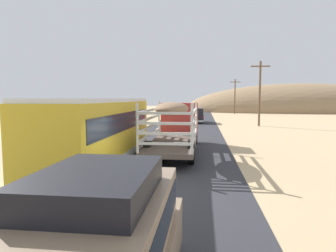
# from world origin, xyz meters

# --- Properties ---
(ground_plane) EXTENTS (240.00, 240.00, 0.00)m
(ground_plane) POSITION_xyz_m (0.00, 0.00, 0.00)
(ground_plane) COLOR tan
(road_surface) EXTENTS (8.00, 120.00, 0.02)m
(road_surface) POSITION_xyz_m (0.00, 0.00, 0.01)
(road_surface) COLOR #2D2D33
(road_surface) RESTS_ON ground
(road_centre_line) EXTENTS (0.16, 117.60, 0.00)m
(road_centre_line) POSITION_xyz_m (0.00, 0.00, 0.02)
(road_centre_line) COLOR #D8CC4C
(road_centre_line) RESTS_ON road_surface
(livestock_truck) EXTENTS (2.53, 9.70, 3.02)m
(livestock_truck) POSITION_xyz_m (0.65, 9.11, 1.79)
(livestock_truck) COLOR #B2332D
(livestock_truck) RESTS_ON road_surface
(bus) EXTENTS (2.54, 10.00, 3.21)m
(bus) POSITION_xyz_m (-2.47, 3.36, 1.75)
(bus) COLOR gold
(bus) RESTS_ON road_surface
(car_far) EXTENTS (1.90, 4.62, 1.93)m
(car_far) POSITION_xyz_m (1.40, 29.71, 1.09)
(car_far) COLOR black
(car_far) RESTS_ON road_surface
(power_pole_mid) EXTENTS (2.20, 0.24, 7.56)m
(power_pole_mid) POSITION_xyz_m (8.83, 25.81, 4.07)
(power_pole_mid) COLOR brown
(power_pole_mid) RESTS_ON ground
(power_pole_far) EXTENTS (2.20, 0.24, 7.26)m
(power_pole_far) POSITION_xyz_m (8.83, 53.28, 3.92)
(power_pole_far) COLOR brown
(power_pole_far) RESTS_ON ground
(boulder_near_shoulder) EXTENTS (1.20, 1.52, 1.02)m
(boulder_near_shoulder) POSITION_xyz_m (-12.38, 34.33, 0.51)
(boulder_near_shoulder) COLOR #756656
(boulder_near_shoulder) RESTS_ON ground
(distant_hill) EXTENTS (57.69, 25.49, 13.93)m
(distant_hill) POSITION_xyz_m (26.26, 66.95, 0.00)
(distant_hill) COLOR #957553
(distant_hill) RESTS_ON ground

